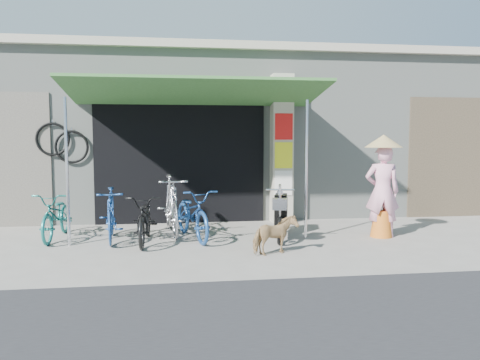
{
  "coord_description": "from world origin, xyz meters",
  "views": [
    {
      "loc": [
        -1.28,
        -6.93,
        1.7
      ],
      "look_at": [
        -0.2,
        1.0,
        1.0
      ],
      "focal_mm": 35.0,
      "sensor_mm": 36.0,
      "label": 1
    }
  ],
  "objects": [
    {
      "name": "ground",
      "position": [
        0.0,
        0.0,
        0.0
      ],
      "size": [
        80.0,
        80.0,
        0.0
      ],
      "primitive_type": "plane",
      "color": "gray",
      "rests_on": "ground"
    },
    {
      "name": "bicycle_shop",
      "position": [
        -0.0,
        5.09,
        1.83
      ],
      "size": [
        12.3,
        5.3,
        3.66
      ],
      "color": "#9BA098",
      "rests_on": "ground"
    },
    {
      "name": "shop_pillar",
      "position": [
        0.85,
        2.45,
        1.5
      ],
      "size": [
        0.42,
        0.44,
        3.0
      ],
      "color": "#BDB6A1",
      "rests_on": "ground"
    },
    {
      "name": "awning",
      "position": [
        -0.9,
        1.63,
        2.51
      ],
      "size": [
        4.6,
        1.88,
        2.72
      ],
      "color": "#31652D",
      "rests_on": "ground"
    },
    {
      "name": "neighbour_right",
      "position": [
        5.0,
        2.59,
        1.3
      ],
      "size": [
        2.6,
        0.06,
        2.6
      ],
      "primitive_type": "cube",
      "color": "brown",
      "rests_on": "ground"
    },
    {
      "name": "bike_teal",
      "position": [
        -3.31,
        1.3,
        0.4
      ],
      "size": [
        0.59,
        1.56,
        0.81
      ],
      "primitive_type": "imported",
      "rotation": [
        0.0,
        0.0,
        -0.04
      ],
      "color": "#19706A",
      "rests_on": "ground"
    },
    {
      "name": "bike_blue",
      "position": [
        -2.38,
        1.02,
        0.44
      ],
      "size": [
        0.56,
        1.5,
        0.88
      ],
      "primitive_type": "imported",
      "rotation": [
        0.0,
        0.0,
        0.1
      ],
      "color": "navy",
      "rests_on": "ground"
    },
    {
      "name": "bike_black",
      "position": [
        -1.79,
        0.78,
        0.41
      ],
      "size": [
        0.58,
        1.56,
        0.81
      ],
      "primitive_type": "imported",
      "rotation": [
        0.0,
        0.0,
        -0.03
      ],
      "color": "black",
      "rests_on": "ground"
    },
    {
      "name": "bike_silver",
      "position": [
        -1.38,
        1.43,
        0.53
      ],
      "size": [
        0.7,
        1.81,
        1.06
      ],
      "primitive_type": "imported",
      "rotation": [
        0.0,
        0.0,
        0.12
      ],
      "color": "#B3B2B7",
      "rests_on": "ground"
    },
    {
      "name": "bike_navy",
      "position": [
        -1.02,
        1.0,
        0.43
      ],
      "size": [
        0.99,
        1.75,
        0.87
      ],
      "primitive_type": "imported",
      "rotation": [
        0.0,
        0.0,
        0.27
      ],
      "color": "navy",
      "rests_on": "ground"
    },
    {
      "name": "street_dog",
      "position": [
        0.15,
        -0.27,
        0.29
      ],
      "size": [
        0.75,
        0.56,
        0.58
      ],
      "primitive_type": "imported",
      "rotation": [
        0.0,
        0.0,
        1.99
      ],
      "color": "tan",
      "rests_on": "ground"
    },
    {
      "name": "moped",
      "position": [
        0.5,
        0.92,
        0.41
      ],
      "size": [
        0.6,
        1.58,
        0.91
      ],
      "rotation": [
        0.0,
        0.0,
        -0.25
      ],
      "color": "black",
      "rests_on": "ground"
    },
    {
      "name": "nun",
      "position": [
        2.25,
        0.71,
        0.88
      ],
      "size": [
        0.66,
        0.64,
        1.78
      ],
      "rotation": [
        0.0,
        0.0,
        2.9
      ],
      "color": "#F1A2BD",
      "rests_on": "ground"
    }
  ]
}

